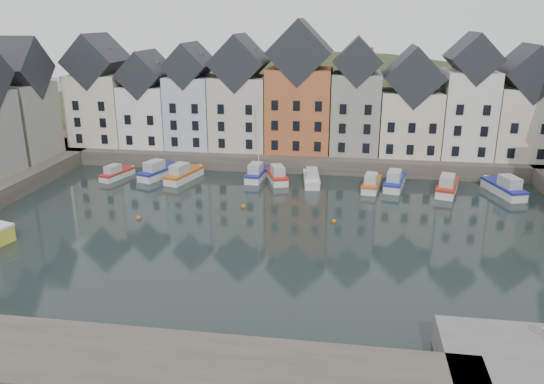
# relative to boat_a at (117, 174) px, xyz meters

# --- Properties ---
(ground) EXTENTS (260.00, 260.00, 0.00)m
(ground) POSITION_rel_boat_a_xyz_m (22.49, -16.70, -0.61)
(ground) COLOR black
(ground) RESTS_ON ground
(far_quay) EXTENTS (90.00, 16.00, 2.00)m
(far_quay) POSITION_rel_boat_a_xyz_m (22.49, 13.30, 0.39)
(far_quay) COLOR #473E37
(far_quay) RESTS_ON ground
(near_wall) EXTENTS (50.00, 6.00, 2.00)m
(near_wall) POSITION_rel_boat_a_xyz_m (12.49, -38.70, 0.39)
(near_wall) COLOR #473E37
(near_wall) RESTS_ON ground
(hillside) EXTENTS (153.60, 70.40, 64.00)m
(hillside) POSITION_rel_boat_a_xyz_m (22.50, 39.30, -18.58)
(hillside) COLOR #212D16
(hillside) RESTS_ON ground
(far_terrace) EXTENTS (72.37, 8.16, 17.78)m
(far_terrace) POSITION_rel_boat_a_xyz_m (25.70, 11.30, 8.26)
(far_terrace) COLOR beige
(far_terrace) RESTS_ON far_quay
(mooring_buoys) EXTENTS (20.50, 5.50, 0.50)m
(mooring_buoys) POSITION_rel_boat_a_xyz_m (18.49, -11.36, -0.46)
(mooring_buoys) COLOR #C25A16
(mooring_buoys) RESTS_ON ground
(boat_a) EXTENTS (3.08, 5.63, 2.06)m
(boat_a) POSITION_rel_boat_a_xyz_m (0.00, 0.00, 0.00)
(boat_a) COLOR silver
(boat_a) RESTS_ON ground
(boat_b) EXTENTS (4.20, 7.05, 2.59)m
(boat_b) POSITION_rel_boat_a_xyz_m (5.24, 1.25, 0.16)
(boat_b) COLOR silver
(boat_b) RESTS_ON ground
(boat_c) EXTENTS (3.74, 6.93, 2.54)m
(boat_c) POSITION_rel_boat_a_xyz_m (8.84, 0.37, 0.14)
(boat_c) COLOR silver
(boat_c) RESTS_ON ground
(boat_d) EXTENTS (2.43, 6.44, 12.06)m
(boat_d) POSITION_rel_boat_a_xyz_m (18.06, 2.47, 0.17)
(boat_d) COLOR silver
(boat_d) RESTS_ON ground
(boat_e) EXTENTS (3.95, 6.56, 2.41)m
(boat_e) POSITION_rel_boat_a_xyz_m (20.68, 1.84, 0.10)
(boat_e) COLOR silver
(boat_e) RESTS_ON ground
(boat_f) EXTENTS (2.62, 6.28, 2.34)m
(boat_f) POSITION_rel_boat_a_xyz_m (25.19, 1.21, 0.08)
(boat_f) COLOR silver
(boat_f) RESTS_ON ground
(boat_g) EXTENTS (2.77, 6.17, 2.29)m
(boat_g) POSITION_rel_boat_a_xyz_m (32.55, 0.22, 0.07)
(boat_g) COLOR silver
(boat_g) RESTS_ON ground
(boat_h) EXTENTS (3.24, 6.83, 2.52)m
(boat_h) POSITION_rel_boat_a_xyz_m (35.35, 1.32, 0.14)
(boat_h) COLOR silver
(boat_h) RESTS_ON ground
(boat_i) EXTENTS (3.76, 7.04, 2.58)m
(boat_i) POSITION_rel_boat_a_xyz_m (41.40, 0.13, 0.15)
(boat_i) COLOR silver
(boat_i) RESTS_ON ground
(boat_j) EXTENTS (4.03, 7.22, 2.65)m
(boat_j) POSITION_rel_boat_a_xyz_m (47.96, 0.39, 0.17)
(boat_j) COLOR silver
(boat_j) RESTS_ON ground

